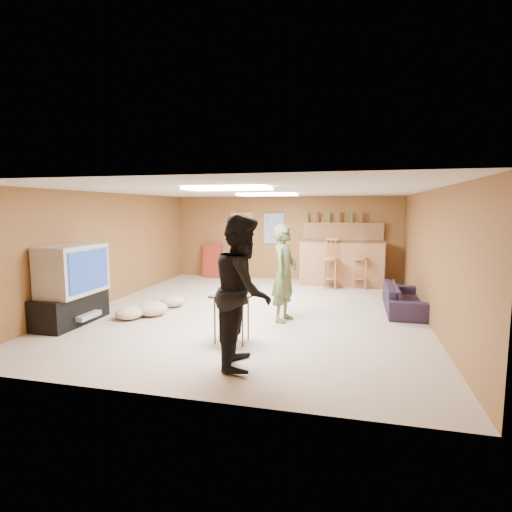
% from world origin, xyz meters
% --- Properties ---
extents(ground, '(7.00, 7.00, 0.00)m').
position_xyz_m(ground, '(0.00, 0.00, 0.00)').
color(ground, tan).
rests_on(ground, ground).
extents(ceiling, '(6.00, 7.00, 0.02)m').
position_xyz_m(ceiling, '(0.00, 0.00, 2.20)').
color(ceiling, silver).
rests_on(ceiling, ground).
extents(wall_back, '(6.00, 0.02, 2.20)m').
position_xyz_m(wall_back, '(0.00, 3.50, 1.10)').
color(wall_back, brown).
rests_on(wall_back, ground).
extents(wall_front, '(6.00, 0.02, 2.20)m').
position_xyz_m(wall_front, '(0.00, -3.50, 1.10)').
color(wall_front, brown).
rests_on(wall_front, ground).
extents(wall_left, '(0.02, 7.00, 2.20)m').
position_xyz_m(wall_left, '(-3.00, 0.00, 1.10)').
color(wall_left, brown).
rests_on(wall_left, ground).
extents(wall_right, '(0.02, 7.00, 2.20)m').
position_xyz_m(wall_right, '(3.00, 0.00, 1.10)').
color(wall_right, brown).
rests_on(wall_right, ground).
extents(tv_stand, '(0.55, 1.30, 0.50)m').
position_xyz_m(tv_stand, '(-2.72, -1.50, 0.25)').
color(tv_stand, black).
rests_on(tv_stand, ground).
extents(dvd_box, '(0.35, 0.50, 0.08)m').
position_xyz_m(dvd_box, '(-2.50, -1.50, 0.15)').
color(dvd_box, '#B2B2B7').
rests_on(dvd_box, tv_stand).
extents(tv_body, '(0.60, 1.10, 0.80)m').
position_xyz_m(tv_body, '(-2.65, -1.50, 0.90)').
color(tv_body, '#B2B2B7').
rests_on(tv_body, tv_stand).
extents(tv_screen, '(0.02, 0.95, 0.65)m').
position_xyz_m(tv_screen, '(-2.34, -1.50, 0.90)').
color(tv_screen, navy).
rests_on(tv_screen, tv_body).
extents(bar_counter, '(2.00, 0.60, 1.10)m').
position_xyz_m(bar_counter, '(1.50, 2.95, 0.55)').
color(bar_counter, '#935D35').
rests_on(bar_counter, ground).
extents(bar_lip, '(2.10, 0.12, 0.05)m').
position_xyz_m(bar_lip, '(1.50, 2.70, 1.10)').
color(bar_lip, '#432B15').
rests_on(bar_lip, bar_counter).
extents(bar_shelf, '(2.00, 0.18, 0.05)m').
position_xyz_m(bar_shelf, '(1.50, 3.40, 1.50)').
color(bar_shelf, '#935D35').
rests_on(bar_shelf, bar_backing).
extents(bar_backing, '(2.00, 0.14, 0.60)m').
position_xyz_m(bar_backing, '(1.50, 3.42, 1.20)').
color(bar_backing, '#935D35').
rests_on(bar_backing, bar_counter).
extents(poster_left, '(0.60, 0.03, 0.85)m').
position_xyz_m(poster_left, '(-1.20, 3.46, 1.35)').
color(poster_left, '#BF3F26').
rests_on(poster_left, wall_back).
extents(poster_right, '(0.55, 0.03, 0.80)m').
position_xyz_m(poster_right, '(-0.30, 3.46, 1.35)').
color(poster_right, '#334C99').
rests_on(poster_right, wall_back).
extents(folding_chair_stack, '(0.50, 0.26, 0.91)m').
position_xyz_m(folding_chair_stack, '(-2.00, 3.30, 0.45)').
color(folding_chair_stack, maroon).
rests_on(folding_chair_stack, ground).
extents(ceiling_panel_front, '(1.20, 0.60, 0.04)m').
position_xyz_m(ceiling_panel_front, '(0.00, -1.50, 2.17)').
color(ceiling_panel_front, white).
rests_on(ceiling_panel_front, ceiling).
extents(ceiling_panel_back, '(1.20, 0.60, 0.04)m').
position_xyz_m(ceiling_panel_back, '(0.00, 1.20, 2.17)').
color(ceiling_panel_back, white).
rests_on(ceiling_panel_back, ceiling).
extents(person_olive, '(0.50, 0.66, 1.62)m').
position_xyz_m(person_olive, '(0.66, -0.51, 0.81)').
color(person_olive, '#515A34').
rests_on(person_olive, ground).
extents(person_black, '(0.83, 0.99, 1.81)m').
position_xyz_m(person_black, '(0.50, -2.49, 0.91)').
color(person_black, black).
rests_on(person_black, ground).
extents(sofa, '(0.66, 1.66, 0.48)m').
position_xyz_m(sofa, '(2.70, 0.63, 0.24)').
color(sofa, black).
rests_on(sofa, ground).
extents(tray_table, '(0.60, 0.51, 0.68)m').
position_xyz_m(tray_table, '(0.12, -1.76, 0.34)').
color(tray_table, '#432B15').
rests_on(tray_table, ground).
extents(cup_red_near, '(0.09, 0.09, 0.11)m').
position_xyz_m(cup_red_near, '(-0.02, -1.73, 0.74)').
color(cup_red_near, '#A8160B').
rests_on(cup_red_near, tray_table).
extents(cup_red_far, '(0.10, 0.10, 0.11)m').
position_xyz_m(cup_red_far, '(0.18, -1.84, 0.74)').
color(cup_red_far, '#A8160B').
rests_on(cup_red_far, tray_table).
extents(cup_blue, '(0.10, 0.10, 0.11)m').
position_xyz_m(cup_blue, '(0.29, -1.69, 0.74)').
color(cup_blue, navy).
rests_on(cup_blue, tray_table).
extents(bar_stool_left, '(0.52, 0.52, 1.32)m').
position_xyz_m(bar_stool_left, '(1.26, 2.40, 0.66)').
color(bar_stool_left, '#935D35').
rests_on(bar_stool_left, ground).
extents(bar_stool_right, '(0.47, 0.47, 1.32)m').
position_xyz_m(bar_stool_right, '(1.94, 2.58, 0.66)').
color(bar_stool_right, '#935D35').
rests_on(bar_stool_right, ground).
extents(cushion_near_tv, '(0.62, 0.62, 0.24)m').
position_xyz_m(cushion_near_tv, '(-1.67, -0.74, 0.12)').
color(cushion_near_tv, tan).
rests_on(cushion_near_tv, ground).
extents(cushion_mid, '(0.50, 0.50, 0.21)m').
position_xyz_m(cushion_mid, '(-1.60, -0.05, 0.11)').
color(cushion_mid, tan).
rests_on(cushion_mid, ground).
extents(cushion_far, '(0.61, 0.61, 0.21)m').
position_xyz_m(cushion_far, '(-1.94, -1.04, 0.11)').
color(cushion_far, tan).
rests_on(cushion_far, ground).
extents(bottle_row, '(1.48, 0.08, 0.26)m').
position_xyz_m(bottle_row, '(1.30, 3.38, 1.65)').
color(bottle_row, '#3F7233').
rests_on(bottle_row, bar_shelf).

